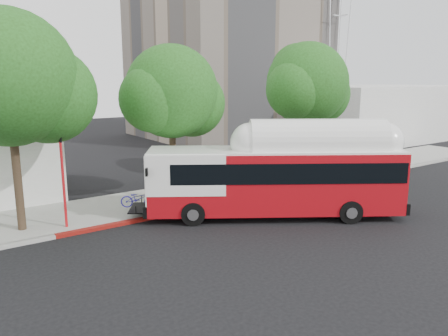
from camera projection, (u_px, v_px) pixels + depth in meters
The scene contains 10 objects.
ground at pixel (255, 227), 20.32m from camera, with size 120.00×120.00×0.00m, color black.
sidewalk at pixel (185, 196), 25.52m from camera, with size 60.00×5.00×0.15m, color gray.
curb_strip at pixel (209, 206), 23.43m from camera, with size 60.00×0.30×0.15m, color gray.
red_curb_segment at pixel (159, 216), 21.75m from camera, with size 10.00×0.32×0.16m, color maroon.
street_tree_left at pixel (20, 83), 18.66m from camera, with size 6.67×5.80×9.74m.
street_tree_mid at pixel (178, 95), 23.65m from camera, with size 5.75×5.00×8.62m.
street_tree_right at pixel (311, 87), 29.06m from camera, with size 6.21×5.40×9.18m.
horizon_block at pixel (373, 113), 49.40m from camera, with size 20.00×12.00×6.00m, color silver.
transit_bus at pixel (276, 181), 21.61m from camera, with size 12.41×9.09×3.93m.
signal_pole at pixel (63, 183), 19.56m from camera, with size 0.12×0.41×4.30m.
Camera 1 is at (-12.26, -15.02, 6.81)m, focal length 35.00 mm.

